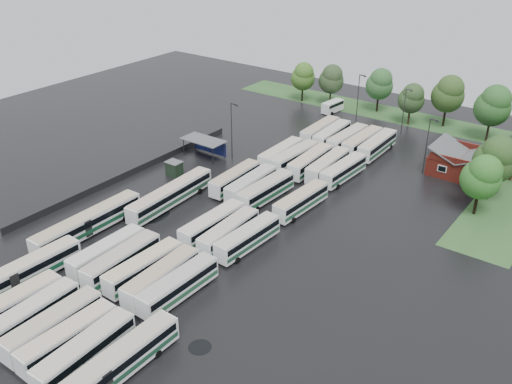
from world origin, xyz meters
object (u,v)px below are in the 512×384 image
Objects in this scene: brick_building at (461,165)px; artic_bus_east at (107,372)px; minibus at (333,106)px; artic_bus_west_a at (16,276)px.

brick_building is 70.53m from artic_bus_east.
minibus is (-34.48, 15.46, -0.45)m from brick_building.
artic_bus_east reaches higher than artic_bus_west_a.
artic_bus_west_a is 2.89× the size of minibus.
brick_building is at bearing -18.18° from minibus.
artic_bus_east is at bearing -69.02° from minibus.
minibus is (-22.77, 85.01, -0.42)m from artic_bus_east.
artic_bus_east is 88.01m from minibus.
artic_bus_east is 2.96× the size of minibus.
artic_bus_west_a is 80.97m from minibus.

